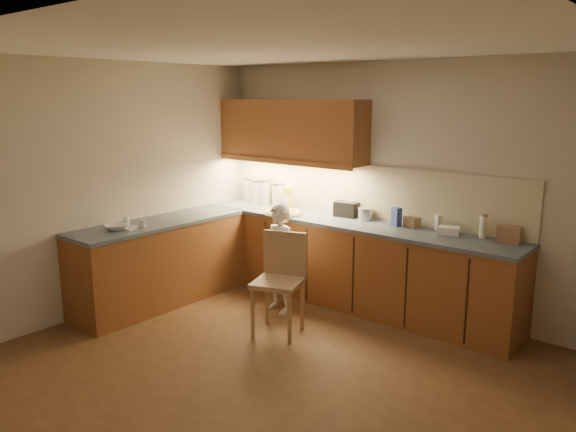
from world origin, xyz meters
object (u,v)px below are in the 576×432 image
object	(u,v)px
oil_jug	(288,197)
toaster	(346,209)
wooden_chair	(281,275)
pizza_on_board	(283,213)
child	(279,259)

from	to	relation	value
oil_jug	toaster	size ratio (longest dim) A/B	1.09
wooden_chair	oil_jug	world-z (taller)	oil_jug
pizza_on_board	toaster	distance (m)	0.72
child	pizza_on_board	bearing A→B (deg)	137.00
wooden_chair	toaster	bearing A→B (deg)	73.83
pizza_on_board	oil_jug	size ratio (longest dim) A/B	1.51
wooden_chair	child	bearing A→B (deg)	112.71
oil_jug	toaster	world-z (taller)	oil_jug
child	wooden_chair	xyz separation A→B (m)	(0.33, -0.36, -0.02)
child	oil_jug	xyz separation A→B (m)	(-0.54, 0.81, 0.48)
child	toaster	distance (m)	0.99
child	wooden_chair	world-z (taller)	child
pizza_on_board	wooden_chair	distance (m)	1.18
child	oil_jug	bearing A→B (deg)	134.54
toaster	child	bearing A→B (deg)	-112.16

